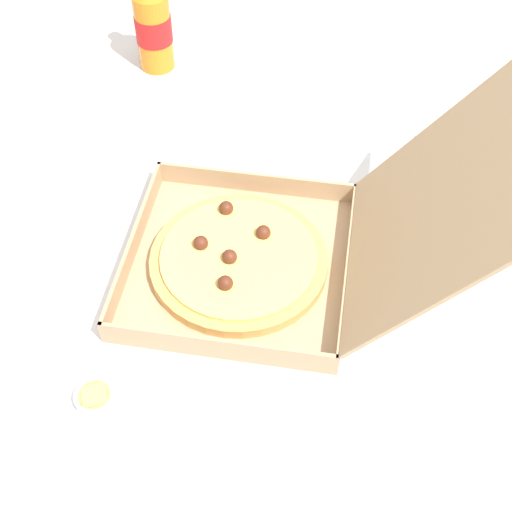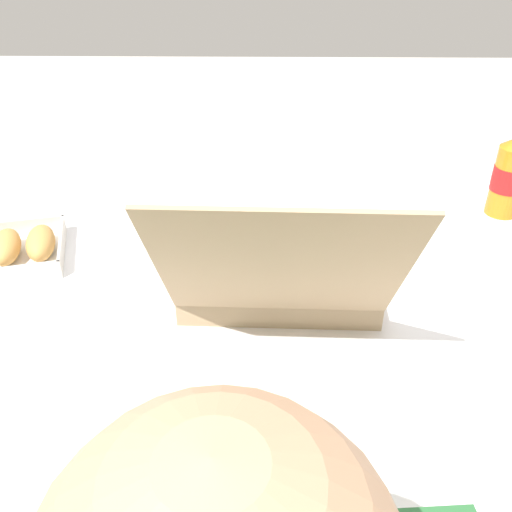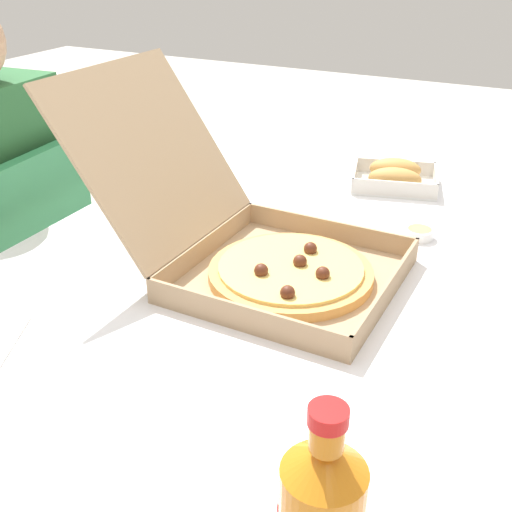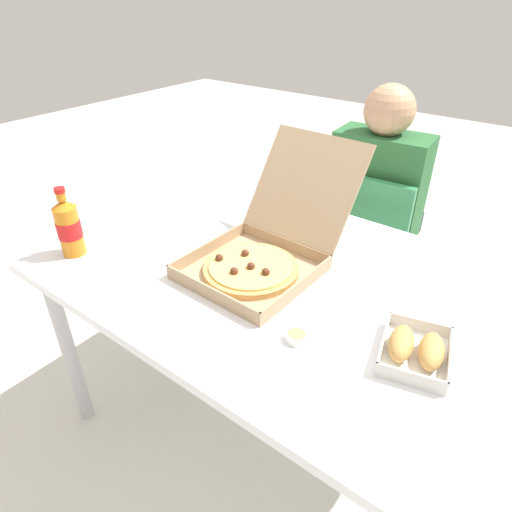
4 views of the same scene
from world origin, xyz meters
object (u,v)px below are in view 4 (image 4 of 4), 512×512
cola_bottle (69,227)px  chair (368,245)px  pizza_box_open (262,252)px  paper_menu (223,199)px  diner_person (380,197)px  bread_side_box (416,349)px  dipping_sauce_cup (297,336)px

cola_bottle → chair: bearing=60.7°
pizza_box_open → paper_menu: size_ratio=2.65×
pizza_box_open → paper_menu: pizza_box_open is taller
diner_person → pizza_box_open: bearing=-93.4°
diner_person → paper_menu: size_ratio=5.48×
bread_side_box → dipping_sauce_cup: (-0.25, -0.12, -0.01)m
diner_person → cola_bottle: 1.22m
pizza_box_open → paper_menu: (-0.41, 0.29, -0.05)m
chair → diner_person: 0.21m
pizza_box_open → dipping_sauce_cup: pizza_box_open is taller
dipping_sauce_cup → chair: bearing=103.0°
chair → pizza_box_open: pizza_box_open is taller
diner_person → cola_bottle: bearing=-117.7°
chair → pizza_box_open: 0.77m
diner_person → dipping_sauce_cup: (0.22, -0.98, 0.05)m
chair → bread_side_box: bearing=-60.2°
diner_person → paper_menu: (-0.45, -0.48, 0.04)m
pizza_box_open → cola_bottle: size_ratio=2.48×
paper_menu → cola_bottle: bearing=-125.2°
cola_bottle → dipping_sauce_cup: size_ratio=4.00×
bread_side_box → cola_bottle: (-1.03, -0.21, 0.07)m
chair → cola_bottle: size_ratio=3.71×
bread_side_box → paper_menu: size_ratio=1.05×
pizza_box_open → bread_side_box: size_ratio=2.51×
pizza_box_open → cola_bottle: (-0.52, -0.30, 0.04)m
bread_side_box → paper_menu: bearing=157.4°
dipping_sauce_cup → cola_bottle: bearing=-173.3°
chair → paper_menu: size_ratio=3.95×
cola_bottle → bread_side_box: bearing=11.5°
pizza_box_open → bread_side_box: 0.52m
cola_bottle → paper_menu: (0.11, 0.59, -0.09)m
chair → cola_bottle: cola_bottle is taller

